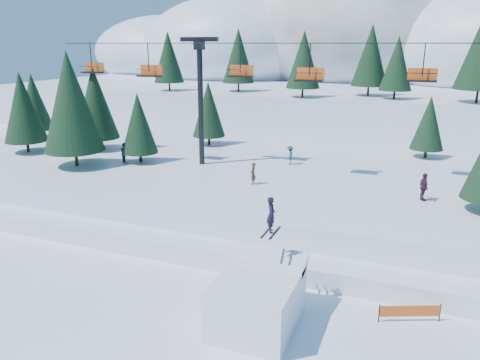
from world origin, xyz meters
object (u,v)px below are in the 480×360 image
(chairlift, at_px, (319,85))
(banner_near, at_px, (410,311))
(jump_kicker, at_px, (258,299))
(banner_far, at_px, (479,292))

(chairlift, relative_size, banner_near, 17.53)
(chairlift, height_order, banner_near, chairlift)
(jump_kicker, distance_m, banner_near, 7.00)
(jump_kicker, relative_size, chairlift, 0.12)
(banner_near, bearing_deg, jump_kicker, -157.42)
(banner_far, bearing_deg, chairlift, 133.82)
(banner_near, distance_m, banner_far, 4.38)
(chairlift, xyz_separation_m, banner_near, (7.65, -14.29, -8.78))
(banner_far, bearing_deg, jump_kicker, -148.88)
(chairlift, distance_m, banner_far, 17.85)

